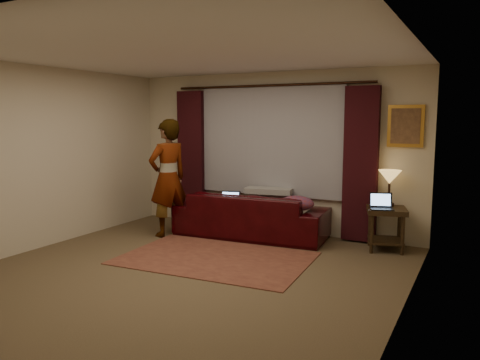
% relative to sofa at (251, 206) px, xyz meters
% --- Properties ---
extents(floor, '(5.00, 5.00, 0.01)m').
position_rel_sofa_xyz_m(floor, '(0.10, -1.95, -0.48)').
color(floor, brown).
rests_on(floor, ground).
extents(ceiling, '(5.00, 5.00, 0.02)m').
position_rel_sofa_xyz_m(ceiling, '(0.10, -1.95, 2.12)').
color(ceiling, silver).
rests_on(ceiling, ground).
extents(wall_back, '(5.00, 0.02, 2.60)m').
position_rel_sofa_xyz_m(wall_back, '(0.10, 0.55, 0.82)').
color(wall_back, beige).
rests_on(wall_back, ground).
extents(wall_left, '(0.02, 5.00, 2.60)m').
position_rel_sofa_xyz_m(wall_left, '(-2.40, -1.95, 0.82)').
color(wall_left, beige).
rests_on(wall_left, ground).
extents(wall_right, '(0.02, 5.00, 2.60)m').
position_rel_sofa_xyz_m(wall_right, '(2.60, -1.95, 0.82)').
color(wall_right, beige).
rests_on(wall_right, ground).
extents(sheer_curtain, '(2.50, 0.05, 1.80)m').
position_rel_sofa_xyz_m(sheer_curtain, '(0.10, 0.49, 1.02)').
color(sheer_curtain, '#95959D').
rests_on(sheer_curtain, wall_back).
extents(drape_left, '(0.50, 0.14, 2.30)m').
position_rel_sofa_xyz_m(drape_left, '(-1.40, 0.44, 0.70)').
color(drape_left, black).
rests_on(drape_left, floor).
extents(drape_right, '(0.50, 0.14, 2.30)m').
position_rel_sofa_xyz_m(drape_right, '(1.60, 0.44, 0.70)').
color(drape_right, black).
rests_on(drape_right, floor).
extents(curtain_rod, '(0.04, 0.04, 3.40)m').
position_rel_sofa_xyz_m(curtain_rod, '(0.10, 0.44, 1.90)').
color(curtain_rod, black).
rests_on(curtain_rod, wall_back).
extents(picture_frame, '(0.50, 0.04, 0.60)m').
position_rel_sofa_xyz_m(picture_frame, '(2.20, 0.52, 1.27)').
color(picture_frame, '#C0852D').
rests_on(picture_frame, wall_back).
extents(sofa, '(2.46, 1.22, 0.96)m').
position_rel_sofa_xyz_m(sofa, '(0.00, 0.00, 0.00)').
color(sofa, black).
rests_on(sofa, floor).
extents(throw_blanket, '(0.80, 0.43, 0.09)m').
position_rel_sofa_xyz_m(throw_blanket, '(0.17, 0.30, 0.48)').
color(throw_blanket, gray).
rests_on(throw_blanket, sofa).
extents(clothing_pile, '(0.61, 0.52, 0.22)m').
position_rel_sofa_xyz_m(clothing_pile, '(0.78, -0.03, 0.11)').
color(clothing_pile, brown).
rests_on(clothing_pile, sofa).
extents(laptop_sofa, '(0.39, 0.41, 0.22)m').
position_rel_sofa_xyz_m(laptop_sofa, '(-0.30, -0.17, 0.11)').
color(laptop_sofa, black).
rests_on(laptop_sofa, sofa).
extents(area_rug, '(2.56, 1.80, 0.01)m').
position_rel_sofa_xyz_m(area_rug, '(0.12, -1.31, -0.47)').
color(area_rug, brown).
rests_on(area_rug, floor).
extents(end_table, '(0.65, 0.65, 0.61)m').
position_rel_sofa_xyz_m(end_table, '(2.05, 0.17, -0.17)').
color(end_table, black).
rests_on(end_table, floor).
extents(tiffany_lamp, '(0.39, 0.39, 0.52)m').
position_rel_sofa_xyz_m(tiffany_lamp, '(2.04, 0.33, 0.39)').
color(tiffany_lamp, olive).
rests_on(tiffany_lamp, end_table).
extents(laptop_table, '(0.40, 0.42, 0.22)m').
position_rel_sofa_xyz_m(laptop_table, '(2.01, 0.01, 0.24)').
color(laptop_table, black).
rests_on(laptop_table, end_table).
extents(person, '(0.69, 0.69, 1.85)m').
position_rel_sofa_xyz_m(person, '(-1.18, -0.57, 0.45)').
color(person, gray).
rests_on(person, floor).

